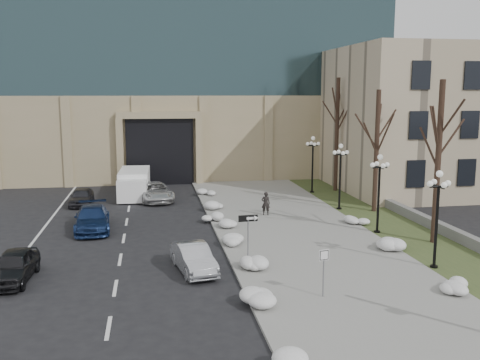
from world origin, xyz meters
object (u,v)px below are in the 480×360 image
at_px(lamppost_c, 340,168).
at_px(car_c, 92,219).
at_px(pedestrian, 266,203).
at_px(lamppost_b, 379,183).
at_px(car_d, 155,192).
at_px(car_e, 82,197).
at_px(lamppost_a, 438,206).
at_px(keep_sign, 324,263).
at_px(car_b, 194,258).
at_px(one_way_sign, 251,224).
at_px(car_a, 13,266).
at_px(box_truck, 134,184).
at_px(lamppost_d, 313,157).

bearing_deg(lamppost_c, car_c, -170.54).
height_order(car_c, pedestrian, pedestrian).
distance_m(pedestrian, lamppost_b, 8.10).
bearing_deg(lamppost_b, car_d, 136.74).
bearing_deg(lamppost_c, lamppost_b, -90.00).
relative_size(car_c, car_e, 1.34).
distance_m(car_e, lamppost_b, 21.68).
bearing_deg(pedestrian, car_e, -15.42).
height_order(car_d, lamppost_a, lamppost_a).
relative_size(pedestrian, keep_sign, 0.76).
height_order(keep_sign, lamppost_b, lamppost_b).
distance_m(pedestrian, keep_sign, 14.68).
xyz_separation_m(car_b, lamppost_c, (11.29, 11.40, 2.42)).
distance_m(one_way_sign, lamppost_c, 14.26).
distance_m(car_c, car_e, 7.82).
height_order(car_a, car_d, car_d).
relative_size(car_e, one_way_sign, 1.43).
xyz_separation_m(pedestrian, keep_sign, (-0.81, -14.64, 0.62)).
xyz_separation_m(keep_sign, lamppost_c, (6.38, 15.69, 1.54)).
bearing_deg(car_e, pedestrian, -22.88).
xyz_separation_m(car_a, car_d, (6.41, 16.98, 0.02)).
bearing_deg(lamppost_b, car_b, -156.55).
relative_size(one_way_sign, lamppost_b, 0.55).
bearing_deg(car_c, car_b, -62.11).
distance_m(car_e, lamppost_a, 25.69).
relative_size(car_d, keep_sign, 2.44).
distance_m(one_way_sign, lamppost_a, 8.73).
xyz_separation_m(pedestrian, lamppost_c, (5.58, 1.05, 2.16)).
distance_m(box_truck, one_way_sign, 20.02).
bearing_deg(lamppost_c, lamppost_a, -90.00).
height_order(lamppost_b, lamppost_d, same).
height_order(car_d, box_truck, box_truck).
height_order(car_d, lamppost_c, lamppost_c).
bearing_deg(car_d, car_c, -124.19).
distance_m(car_b, car_c, 10.19).
height_order(car_b, box_truck, box_truck).
distance_m(car_e, lamppost_c, 19.09).
relative_size(lamppost_b, lamppost_d, 1.00).
xyz_separation_m(keep_sign, lamppost_a, (6.38, 2.69, 1.54)).
distance_m(car_c, pedestrian, 11.31).
xyz_separation_m(car_e, box_truck, (3.78, 2.81, 0.37)).
relative_size(car_b, one_way_sign, 1.52).
height_order(car_d, lamppost_b, lamppost_b).
relative_size(car_a, car_b, 1.02).
bearing_deg(lamppost_d, lamppost_a, -90.00).
bearing_deg(one_way_sign, car_d, 100.54).
relative_size(pedestrian, lamppost_a, 0.33).
height_order(one_way_sign, lamppost_c, lamppost_c).
xyz_separation_m(box_truck, one_way_sign, (5.97, -19.07, 1.15)).
bearing_deg(keep_sign, lamppost_c, 56.08).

